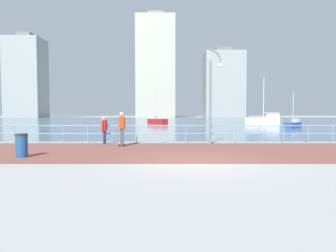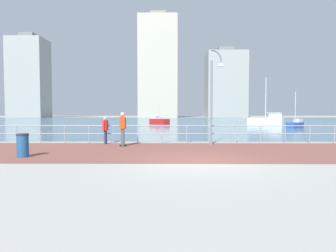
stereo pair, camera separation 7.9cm
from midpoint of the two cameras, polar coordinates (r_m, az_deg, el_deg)
ground at (r=50.32m, az=1.59°, el=0.68°), size 220.00×220.00×0.00m
brick_paving at (r=13.14m, az=4.75°, el=-4.97°), size 28.00×6.63×0.01m
harbor_water at (r=61.34m, az=1.39°, el=1.04°), size 180.00×88.00×0.00m
waterfront_railing at (r=16.37m, az=3.90°, el=-0.96°), size 25.25×0.06×1.03m
lamppost at (r=15.97m, az=9.33°, el=6.65°), size 0.81×0.39×5.18m
skateboarder at (r=15.00m, az=-8.85°, el=0.06°), size 0.41×0.53×1.78m
bystander at (r=16.38m, az=-12.23°, el=-0.42°), size 0.28×0.56×1.52m
trash_bin at (r=12.62m, az=-26.77°, el=-3.44°), size 0.46×0.46×0.93m
sailboat_blue at (r=42.68m, az=19.09°, el=1.04°), size 4.80×3.82×6.69m
sailboat_navy at (r=36.10m, az=24.05°, el=0.29°), size 2.73×2.73×4.14m
sailboat_gray at (r=43.97m, az=-1.80°, el=1.05°), size 3.25×3.61×5.23m
tower_brick at (r=119.85m, az=-25.90°, el=8.60°), size 12.74×10.29×31.01m
tower_steel at (r=108.71m, az=-1.95°, el=11.53°), size 14.13×11.72×38.65m
tower_concrete at (r=113.20m, az=11.33°, el=8.01°), size 14.62×13.01×26.41m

